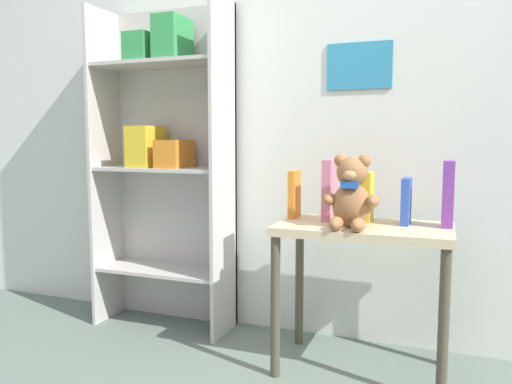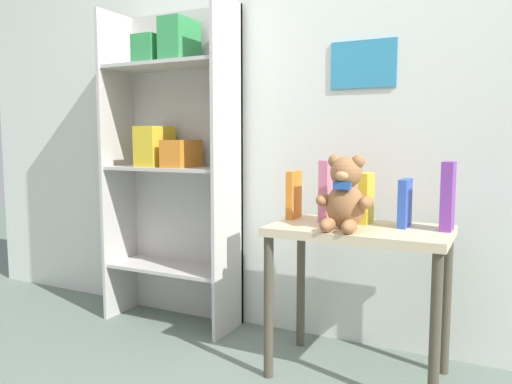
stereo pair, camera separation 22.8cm
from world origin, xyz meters
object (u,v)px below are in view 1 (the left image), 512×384
bookshelf_side (166,149)px  book_standing_purple (448,194)px  book_standing_pink (329,190)px  display_table (363,248)px  book_standing_blue (406,201)px  book_standing_yellow (367,197)px  teddy_bear (351,195)px  book_standing_orange (294,194)px

bookshelf_side → book_standing_purple: bookshelf_side is taller
bookshelf_side → book_standing_pink: 0.92m
display_table → book_standing_blue: 0.27m
book_standing_pink → book_standing_purple: 0.49m
book_standing_yellow → book_standing_blue: bearing=-4.8°
display_table → book_standing_yellow: (0.00, 0.09, 0.21)m
bookshelf_side → book_standing_blue: bearing=-5.8°
book_standing_blue → book_standing_purple: book_standing_purple is taller
bookshelf_side → book_standing_pink: size_ratio=6.26×
book_standing_yellow → book_standing_purple: 0.33m
bookshelf_side → teddy_bear: bookshelf_side is taller
book_standing_pink → book_standing_blue: (0.33, 0.00, -0.04)m
display_table → book_standing_pink: (-0.16, 0.07, 0.23)m
teddy_bear → book_standing_yellow: teddy_bear is taller
book_standing_yellow → book_standing_blue: 0.16m
book_standing_blue → book_standing_pink: bearing=-178.4°
book_standing_purple → book_standing_orange: bearing=-179.4°
book_standing_orange → book_standing_blue: book_standing_orange is taller
book_standing_orange → book_standing_purple: book_standing_purple is taller
book_standing_pink → book_standing_blue: size_ratio=1.37×
teddy_bear → book_standing_pink: (-0.13, 0.17, -0.00)m
book_standing_yellow → book_standing_purple: bearing=-3.4°
display_table → bookshelf_side: bearing=169.2°
bookshelf_side → book_standing_blue: size_ratio=8.57×
book_standing_pink → book_standing_purple: (0.49, -0.01, 0.00)m
book_standing_yellow → teddy_bear: bearing=-100.4°
bookshelf_side → book_standing_orange: 0.77m
bookshelf_side → teddy_bear: bearing=-16.1°
teddy_bear → book_standing_purple: size_ratio=1.10×
teddy_bear → display_table: bearing=68.2°
book_standing_pink → book_standing_yellow: 0.17m
book_standing_blue → book_standing_purple: size_ratio=0.72×
book_standing_orange → book_standing_purple: bearing=-3.9°
book_standing_orange → book_standing_yellow: (0.33, 0.01, 0.00)m
bookshelf_side → display_table: 1.15m
bookshelf_side → display_table: bookshelf_side is taller
display_table → book_standing_yellow: size_ratio=3.32×
book_standing_purple → display_table: bearing=-166.1°
display_table → teddy_bear: teddy_bear is taller
bookshelf_side → book_standing_purple: bearing=-5.5°
book_standing_purple → book_standing_yellow: bearing=177.7°
teddy_bear → bookshelf_side: bearing=163.9°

